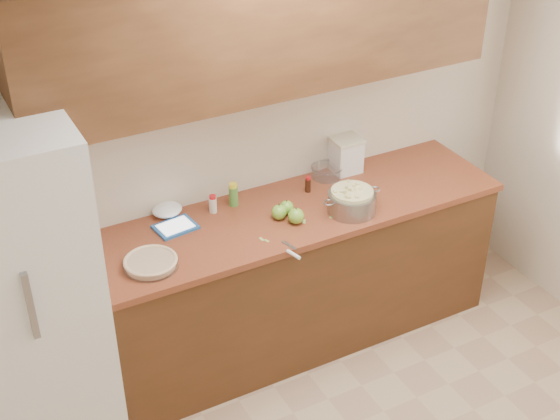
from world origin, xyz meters
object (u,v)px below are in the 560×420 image
pie (151,263)px  flour_canister (345,154)px  tablet (175,227)px  colander (352,201)px

pie → flour_canister: flour_canister is taller
pie → flour_canister: 1.44m
flour_canister → tablet: size_ratio=0.93×
pie → tablet: pie is taller
pie → flour_canister: size_ratio=1.29×
tablet → flour_canister: bearing=-1.7°
flour_canister → colander: bearing=-117.6°
colander → tablet: 0.98m
colander → flour_canister: bearing=62.4°
colander → tablet: colander is taller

